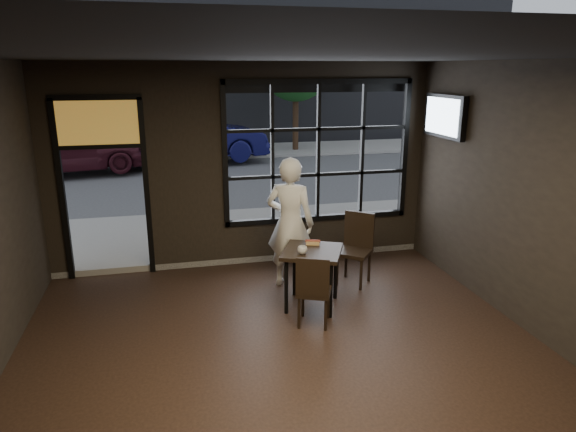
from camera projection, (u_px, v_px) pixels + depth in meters
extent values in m
cube|color=black|center=(299.00, 387.00, 5.20)|extent=(6.00, 7.00, 0.02)
cube|color=black|center=(301.00, 54.00, 4.30)|extent=(6.00, 7.00, 0.02)
cube|color=black|center=(575.00, 216.00, 5.40)|extent=(0.04, 7.00, 3.20)
cube|color=black|center=(318.00, 152.00, 8.23)|extent=(3.06, 0.12, 2.28)
cube|color=orange|center=(98.00, 122.00, 7.36)|extent=(1.20, 0.06, 0.70)
cube|color=#545456|center=(189.00, 128.00, 27.65)|extent=(60.00, 41.00, 0.04)
cube|color=black|center=(312.00, 278.00, 6.85)|extent=(0.98, 0.98, 0.80)
cube|color=black|center=(314.00, 289.00, 6.35)|extent=(0.53, 0.53, 0.94)
cube|color=black|center=(354.00, 250.00, 7.54)|extent=(0.64, 0.64, 1.05)
imported|color=silver|center=(290.00, 223.00, 7.35)|extent=(0.83, 0.74, 1.92)
imported|color=silver|center=(302.00, 250.00, 6.59)|extent=(0.15, 0.15, 0.10)
cube|color=black|center=(445.00, 116.00, 7.68)|extent=(0.12, 1.09, 0.64)
imported|color=#0C0C3B|center=(192.00, 137.00, 16.80)|extent=(5.09, 2.43, 1.61)
imported|color=#3C121B|center=(62.00, 146.00, 14.98)|extent=(4.91, 2.72, 1.58)
cylinder|color=#332114|center=(162.00, 124.00, 18.64)|extent=(0.21, 0.21, 2.26)
sphere|color=#1B541E|center=(158.00, 71.00, 18.13)|extent=(2.47, 2.47, 2.47)
cylinder|color=#332114|center=(296.00, 120.00, 19.27)|extent=(0.22, 0.22, 2.43)
sphere|color=#16561D|center=(296.00, 65.00, 18.72)|extent=(2.66, 2.66, 2.66)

